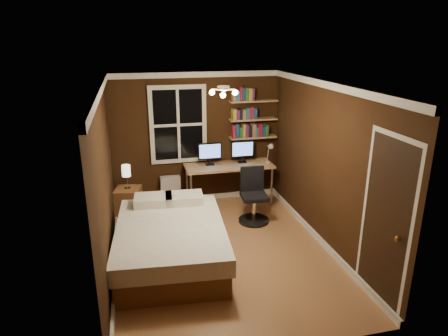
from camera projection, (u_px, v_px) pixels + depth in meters
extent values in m
plane|color=#98613C|center=(222.00, 252.00, 6.05)|extent=(4.20, 4.20, 0.00)
cube|color=black|center=(197.00, 139.00, 7.60)|extent=(3.20, 0.04, 2.50)
cube|color=black|center=(105.00, 183.00, 5.31)|extent=(0.04, 4.20, 2.50)
cube|color=black|center=(325.00, 166.00, 6.01)|extent=(0.04, 4.20, 2.50)
cube|color=white|center=(222.00, 85.00, 5.27)|extent=(3.20, 4.20, 0.02)
cube|color=silver|center=(178.00, 125.00, 7.39)|extent=(1.06, 0.06, 1.46)
sphere|color=#BC833C|center=(398.00, 239.00, 4.37)|extent=(0.06, 0.06, 0.06)
cube|color=tan|center=(253.00, 137.00, 7.73)|extent=(0.92, 0.22, 0.03)
cube|color=tan|center=(253.00, 119.00, 7.62)|extent=(0.92, 0.22, 0.03)
cube|color=tan|center=(254.00, 101.00, 7.51)|extent=(0.92, 0.22, 0.03)
cube|color=brown|center=(171.00, 251.00, 5.75)|extent=(1.59, 2.15, 0.33)
cube|color=silver|center=(171.00, 233.00, 5.66)|extent=(1.68, 2.22, 0.24)
cube|color=white|center=(153.00, 200.00, 6.31)|extent=(0.62, 0.45, 0.14)
cube|color=white|center=(184.00, 198.00, 6.38)|extent=(0.62, 0.45, 0.14)
cube|color=brown|center=(129.00, 203.00, 7.15)|extent=(0.51, 0.51, 0.54)
cube|color=beige|center=(171.00, 190.00, 7.68)|extent=(0.38, 0.13, 0.57)
cube|color=tan|center=(229.00, 166.00, 7.56)|extent=(1.67, 0.63, 0.04)
cylinder|color=beige|center=(191.00, 194.00, 7.27)|extent=(0.04, 0.04, 0.75)
cylinder|color=beige|center=(272.00, 187.00, 7.61)|extent=(0.04, 0.04, 0.75)
cylinder|color=beige|center=(187.00, 184.00, 7.77)|extent=(0.04, 0.04, 0.75)
cylinder|color=beige|center=(262.00, 178.00, 8.11)|extent=(0.04, 0.04, 0.75)
cylinder|color=black|center=(254.00, 220.00, 7.03)|extent=(0.53, 0.53, 0.05)
cylinder|color=silver|center=(254.00, 209.00, 6.96)|extent=(0.06, 0.06, 0.39)
cube|color=black|center=(254.00, 197.00, 6.88)|extent=(0.46, 0.46, 0.07)
cube|color=black|center=(252.00, 179.00, 6.98)|extent=(0.42, 0.08, 0.45)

